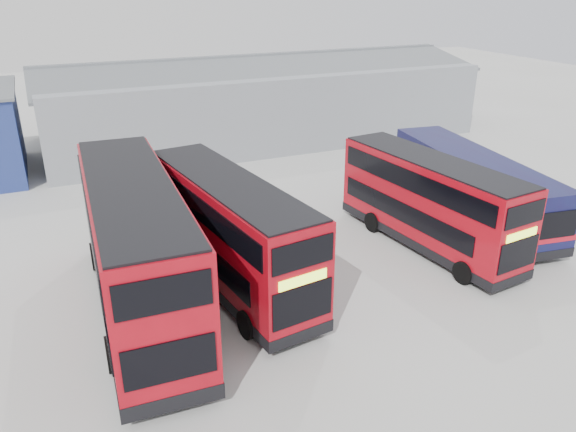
{
  "coord_description": "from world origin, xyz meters",
  "views": [
    {
      "loc": [
        -6.76,
        -18.55,
        10.95
      ],
      "look_at": [
        1.69,
        0.35,
        2.1
      ],
      "focal_mm": 35.0,
      "sensor_mm": 36.0,
      "label": 1
    }
  ],
  "objects_px": {
    "double_decker_right": "(429,204)",
    "single_decker_blue": "(471,186)",
    "double_decker_centre": "(230,234)",
    "double_decker_left": "(137,251)",
    "maintenance_shed": "(257,100)"
  },
  "relations": [
    {
      "from": "double_decker_right",
      "to": "single_decker_blue",
      "type": "relative_size",
      "value": 0.82
    },
    {
      "from": "double_decker_right",
      "to": "double_decker_centre",
      "type": "bearing_deg",
      "value": 171.71
    },
    {
      "from": "double_decker_left",
      "to": "double_decker_right",
      "type": "xyz_separation_m",
      "value": [
        12.38,
        0.34,
        -0.44
      ]
    },
    {
      "from": "maintenance_shed",
      "to": "double_decker_left",
      "type": "relative_size",
      "value": 2.62
    },
    {
      "from": "maintenance_shed",
      "to": "double_decker_right",
      "type": "bearing_deg",
      "value": -90.34
    },
    {
      "from": "double_decker_left",
      "to": "double_decker_centre",
      "type": "distance_m",
      "value": 3.58
    },
    {
      "from": "maintenance_shed",
      "to": "double_decker_right",
      "type": "distance_m",
      "value": 20.65
    },
    {
      "from": "double_decker_centre",
      "to": "double_decker_right",
      "type": "distance_m",
      "value": 8.89
    },
    {
      "from": "double_decker_left",
      "to": "double_decker_right",
      "type": "relative_size",
      "value": 1.21
    },
    {
      "from": "double_decker_right",
      "to": "single_decker_blue",
      "type": "distance_m",
      "value": 4.45
    },
    {
      "from": "double_decker_centre",
      "to": "double_decker_right",
      "type": "relative_size",
      "value": 1.07
    },
    {
      "from": "double_decker_centre",
      "to": "single_decker_blue",
      "type": "xyz_separation_m",
      "value": [
        12.88,
        1.59,
        -0.58
      ]
    },
    {
      "from": "double_decker_centre",
      "to": "single_decker_blue",
      "type": "relative_size",
      "value": 0.88
    },
    {
      "from": "maintenance_shed",
      "to": "double_decker_left",
      "type": "height_order",
      "value": "maintenance_shed"
    },
    {
      "from": "double_decker_left",
      "to": "double_decker_centre",
      "type": "xyz_separation_m",
      "value": [
        3.5,
        0.66,
        -0.31
      ]
    }
  ]
}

